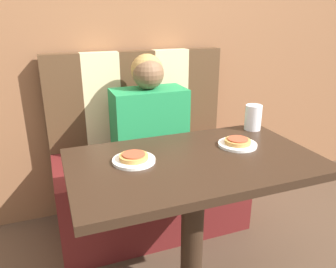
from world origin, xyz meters
The scene contains 10 objects.
wall_back centered at (0.00, 0.94, 1.30)m, with size 7.00×0.05×2.60m.
booth_seat centered at (0.00, 0.61, 0.24)m, with size 1.11×0.56×0.48m.
booth_backrest centered at (0.00, 0.85, 0.77)m, with size 1.11×0.08×0.58m.
dining_table centered at (0.00, 0.00, 0.61)m, with size 1.01×0.60×0.71m.
person centered at (0.00, 0.61, 0.74)m, with size 0.42×0.22×0.59m.
plate_left centered at (-0.24, 0.06, 0.72)m, with size 0.17×0.17×0.01m.
plate_right centered at (0.24, 0.06, 0.72)m, with size 0.17×0.17×0.01m.
pizza_left centered at (-0.24, 0.06, 0.73)m, with size 0.12×0.12×0.02m.
pizza_right centered at (0.24, 0.06, 0.73)m, with size 0.12×0.12×0.02m.
drinking_cup centered at (0.43, 0.22, 0.78)m, with size 0.08×0.08×0.13m.
Camera 1 is at (-0.53, -1.10, 1.26)m, focal length 35.00 mm.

